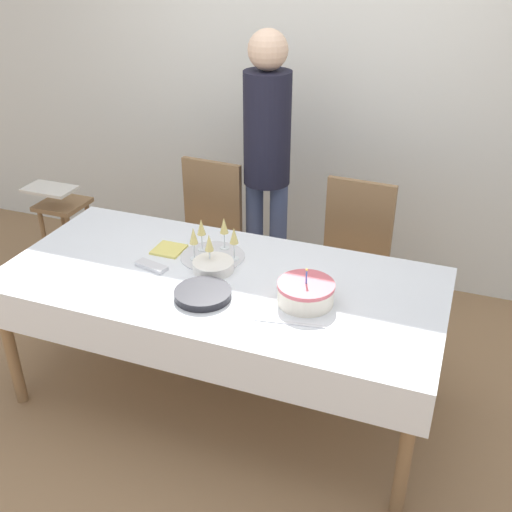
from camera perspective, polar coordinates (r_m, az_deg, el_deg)
ground_plane at (r=3.30m, az=-3.08°, el=-13.01°), size 12.00×12.00×0.00m
wall_back at (r=4.02m, az=5.59°, el=16.47°), size 8.00×0.05×2.70m
dining_table at (r=2.92m, az=-3.40°, el=-3.71°), size 2.11×0.98×0.73m
dining_chair_far_left at (r=3.78m, az=-4.87°, el=2.33°), size 0.45×0.45×0.95m
dining_chair_far_right at (r=3.52m, az=9.07°, el=-0.08°), size 0.44×0.44×0.95m
birthday_cake at (r=2.66m, az=4.75°, el=-3.51°), size 0.26×0.26×0.17m
champagne_tray at (r=3.01m, az=-4.15°, el=1.17°), size 0.33×0.33×0.18m
plate_stack_main at (r=2.71m, az=-5.06°, el=-3.62°), size 0.26×0.26×0.03m
plate_stack_dessert at (r=2.91m, az=-4.09°, el=-0.93°), size 0.20×0.20×0.05m
cake_knife at (r=2.54m, az=3.24°, el=-6.40°), size 0.30×0.07×0.00m
fork_pile at (r=2.98m, az=-9.92°, el=-0.95°), size 0.18×0.10×0.02m
napkin_pile at (r=3.13m, az=-8.30°, el=0.62°), size 0.15×0.15×0.01m
person_standing at (r=3.60m, az=1.06°, el=10.18°), size 0.28×0.28×1.73m
high_chair at (r=4.30m, az=-17.98°, el=3.77°), size 0.33×0.35×0.71m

